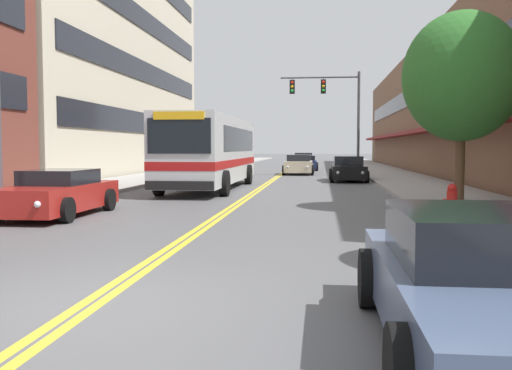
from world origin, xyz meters
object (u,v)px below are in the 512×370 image
at_px(car_dark_grey_parked_left_mid, 217,166).
at_px(car_navy_moving_third, 305,163).
at_px(city_bus, 212,149).
at_px(car_white_moving_second, 304,160).
at_px(car_slate_blue_parked_right_foreground, 491,287).
at_px(street_lamp_left_near, 3,12).
at_px(street_tree_right_mid, 462,77).
at_px(fire_hydrant, 452,201).
at_px(car_champagne_moving_lead, 299,165).
at_px(car_black_parked_right_mid, 348,170).
at_px(car_red_parked_left_near, 58,194).
at_px(traffic_signal_mast, 333,103).

bearing_deg(car_dark_grey_parked_left_mid, car_navy_moving_third, 56.26).
bearing_deg(city_bus, car_white_moving_second, 83.57).
distance_m(car_slate_blue_parked_right_foreground, car_white_moving_second, 49.85).
bearing_deg(street_lamp_left_near, street_tree_right_mid, 17.99).
xyz_separation_m(city_bus, car_dark_grey_parked_left_mid, (-2.09, 12.60, -1.20)).
bearing_deg(car_navy_moving_third, city_bus, -99.89).
relative_size(car_navy_moving_third, fire_hydrant, 4.93).
xyz_separation_m(city_bus, car_champagne_moving_lead, (3.44, 13.95, -1.16)).
height_order(city_bus, fire_hydrant, city_bus).
distance_m(car_black_parked_right_mid, street_tree_right_mid, 15.35).
bearing_deg(car_navy_moving_third, car_white_moving_second, 92.74).
bearing_deg(car_dark_grey_parked_left_mid, fire_hydrant, -66.69).
height_order(car_black_parked_right_mid, car_champagne_moving_lead, car_black_parked_right_mid).
xyz_separation_m(car_white_moving_second, fire_hydrant, (4.85, -40.64, -0.07)).
height_order(car_red_parked_left_near, car_black_parked_right_mid, car_black_parked_right_mid).
height_order(traffic_signal_mast, fire_hydrant, traffic_signal_mast).
height_order(car_dark_grey_parked_left_mid, fire_hydrant, car_dark_grey_parked_left_mid).
distance_m(car_white_moving_second, fire_hydrant, 40.93).
distance_m(car_black_parked_right_mid, fire_hydrant, 17.77).
distance_m(car_dark_grey_parked_left_mid, car_slate_blue_parked_right_foreground, 34.02).
xyz_separation_m(car_slate_blue_parked_right_foreground, street_lamp_left_near, (-9.37, 8.15, 4.61)).
xyz_separation_m(car_slate_blue_parked_right_foreground, street_tree_right_mid, (2.53, 12.02, 3.32)).
bearing_deg(car_black_parked_right_mid, car_dark_grey_parked_left_mid, 144.46).
distance_m(street_lamp_left_near, fire_hydrant, 12.01).
relative_size(car_dark_grey_parked_left_mid, fire_hydrant, 5.17).
relative_size(car_navy_moving_third, street_tree_right_mid, 0.73).
height_order(traffic_signal_mast, street_lamp_left_near, street_lamp_left_near).
xyz_separation_m(car_dark_grey_parked_left_mid, car_slate_blue_parked_right_foreground, (8.59, -32.92, 0.00)).
distance_m(car_red_parked_left_near, car_black_parked_right_mid, 19.32).
relative_size(car_white_moving_second, fire_hydrant, 4.96).
height_order(car_slate_blue_parked_right_foreground, car_black_parked_right_mid, car_black_parked_right_mid).
bearing_deg(car_navy_moving_third, car_champagne_moving_lead, -92.08).
bearing_deg(car_slate_blue_parked_right_foreground, car_champagne_moving_lead, 95.10).
bearing_deg(car_black_parked_right_mid, car_champagne_moving_lead, 112.16).
distance_m(city_bus, car_dark_grey_parked_left_mid, 12.83).
relative_size(car_dark_grey_parked_left_mid, car_navy_moving_third, 1.05).
bearing_deg(car_red_parked_left_near, street_lamp_left_near, -114.84).
distance_m(city_bus, car_black_parked_right_mid, 9.24).
height_order(car_dark_grey_parked_left_mid, car_slate_blue_parked_right_foreground, car_slate_blue_parked_right_foreground).
bearing_deg(car_dark_grey_parked_left_mid, traffic_signal_mast, 0.96).
relative_size(city_bus, car_navy_moving_third, 2.85).
bearing_deg(car_white_moving_second, traffic_signal_mast, -81.85).
bearing_deg(fire_hydrant, car_dark_grey_parked_left_mid, 113.31).
xyz_separation_m(traffic_signal_mast, street_lamp_left_near, (-8.57, -24.89, 0.37)).
height_order(city_bus, traffic_signal_mast, traffic_signal_mast).
height_order(city_bus, car_white_moving_second, city_bus).
bearing_deg(car_red_parked_left_near, car_black_parked_right_mid, 63.22).
distance_m(car_navy_moving_third, fire_hydrant, 32.80).
bearing_deg(city_bus, car_dark_grey_parked_left_mid, 99.42).
xyz_separation_m(car_white_moving_second, street_tree_right_mid, (5.71, -37.73, 3.30)).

